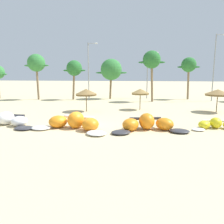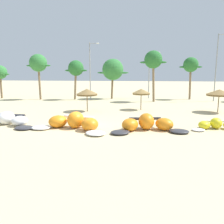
{
  "view_description": "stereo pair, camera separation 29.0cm",
  "coord_description": "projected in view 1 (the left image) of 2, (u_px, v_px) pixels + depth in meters",
  "views": [
    {
      "loc": [
        5.25,
        -17.85,
        4.48
      ],
      "look_at": [
        2.3,
        2.0,
        1.0
      ],
      "focal_mm": 34.83,
      "sensor_mm": 36.0,
      "label": 1
    },
    {
      "loc": [
        5.53,
        -17.81,
        4.48
      ],
      "look_at": [
        2.3,
        2.0,
        1.0
      ],
      "focal_mm": 34.83,
      "sensor_mm": 36.0,
      "label": 2
    }
  ],
  "objects": [
    {
      "name": "palm_right_of_gap",
      "position": [
        189.0,
        66.0,
        38.68
      ],
      "size": [
        3.93,
        2.62,
        7.49
      ],
      "color": "#7F6647",
      "rests_on": "ground"
    },
    {
      "name": "beach_umbrella_middle",
      "position": [
        140.0,
        92.0,
        27.58
      ],
      "size": [
        2.28,
        2.28,
        2.69
      ],
      "color": "brown",
      "rests_on": "ground"
    },
    {
      "name": "beach_umbrella_near_palms",
      "position": [
        218.0,
        93.0,
        25.78
      ],
      "size": [
        2.95,
        2.95,
        2.74
      ],
      "color": "brown",
      "rests_on": "ground"
    },
    {
      "name": "kite_left_of_center",
      "position": [
        74.0,
        123.0,
        17.98
      ],
      "size": [
        6.77,
        3.8,
        1.4
      ],
      "color": "white",
      "rests_on": "ground"
    },
    {
      "name": "palm_left_of_gap",
      "position": [
        74.0,
        69.0,
        38.37
      ],
      "size": [
        4.1,
        2.73,
        6.96
      ],
      "color": "#7F6647",
      "rests_on": "ground"
    },
    {
      "name": "kite_center",
      "position": [
        148.0,
        124.0,
        17.61
      ],
      "size": [
        6.31,
        3.69,
        1.34
      ],
      "color": "#333338",
      "rests_on": "ground"
    },
    {
      "name": "palm_left",
      "position": [
        36.0,
        63.0,
        38.19
      ],
      "size": [
        4.62,
        3.08,
        8.03
      ],
      "color": "#7F6647",
      "rests_on": "ground"
    },
    {
      "name": "lamppost_west_center",
      "position": [
        148.0,
        72.0,
        40.4
      ],
      "size": [
        2.03,
        0.24,
        8.57
      ],
      "color": "gray",
      "rests_on": "ground"
    },
    {
      "name": "lamppost_east_center",
      "position": [
        215.0,
        65.0,
        35.92
      ],
      "size": [
        1.63,
        0.24,
        10.97
      ],
      "color": "gray",
      "rests_on": "ground"
    },
    {
      "name": "palm_center_right",
      "position": [
        152.0,
        60.0,
        35.2
      ],
      "size": [
        4.32,
        2.88,
        8.3
      ],
      "color": "#7F6647",
      "rests_on": "ground"
    },
    {
      "name": "palm_center_left",
      "position": [
        111.0,
        70.0,
        39.67
      ],
      "size": [
        5.8,
        3.87,
        7.3
      ],
      "color": "brown",
      "rests_on": "ground"
    },
    {
      "name": "lamppost_west",
      "position": [
        89.0,
        69.0,
        37.34
      ],
      "size": [
        1.75,
        0.24,
        9.8
      ],
      "color": "gray",
      "rests_on": "ground"
    },
    {
      "name": "beach_umbrella_near_van",
      "position": [
        86.0,
        92.0,
        26.22
      ],
      "size": [
        2.61,
        2.61,
        2.78
      ],
      "color": "brown",
      "rests_on": "ground"
    },
    {
      "name": "kite_right_of_center",
      "position": [
        217.0,
        125.0,
        18.07
      ],
      "size": [
        4.69,
        2.26,
        0.91
      ],
      "color": "white",
      "rests_on": "ground"
    },
    {
      "name": "ground_plane",
      "position": [
        83.0,
        126.0,
        18.92
      ],
      "size": [
        260.0,
        260.0,
        0.0
      ],
      "primitive_type": "plane",
      "color": "beige"
    },
    {
      "name": "kite_left",
      "position": [
        3.0,
        120.0,
        19.26
      ],
      "size": [
        7.05,
        3.19,
        1.18
      ],
      "color": "#333338",
      "rests_on": "ground"
    }
  ]
}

